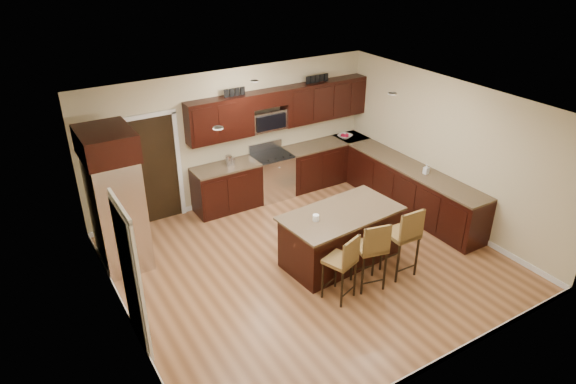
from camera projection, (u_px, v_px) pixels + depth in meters
floor at (310, 263)px, 8.61m from camera, size 6.00×6.00×0.00m
ceiling at (313, 108)px, 7.37m from camera, size 6.00×6.00×0.00m
wall_back at (234, 137)px, 10.08m from camera, size 6.00×0.00×6.00m
wall_left at (118, 247)px, 6.60m from camera, size 0.00×5.50×5.50m
wall_right at (448, 152)px, 9.38m from camera, size 0.00×5.50×5.50m
base_cabinets at (349, 180)px, 10.38m from camera, size 4.02×3.96×0.92m
upper_cabinets at (283, 107)px, 10.21m from camera, size 4.00×0.33×0.80m
range at (272, 175)px, 10.57m from camera, size 0.76×0.64×1.11m
microwave at (267, 120)px, 10.16m from camera, size 0.76×0.31×0.40m
doorway at (154, 170)px, 9.45m from camera, size 0.85×0.03×2.06m
pantry_door at (130, 279)px, 6.53m from camera, size 0.03×0.80×2.04m
letter_decor at (277, 85)px, 9.94m from camera, size 2.20×0.03×0.15m
island at (340, 238)px, 8.50m from camera, size 2.05×1.19×0.92m
stool_left at (344, 261)px, 7.48m from camera, size 0.52×0.52×1.09m
stool_mid at (372, 248)px, 7.69m from camera, size 0.52×0.52×1.17m
stool_right at (405, 234)px, 7.97m from camera, size 0.47×0.47×1.22m
refrigerator at (115, 198)px, 8.10m from camera, size 0.79×1.02×2.35m
floor_mat at (333, 207)px, 10.33m from camera, size 0.89×0.62×0.01m
fruit_bowl at (345, 136)px, 11.20m from camera, size 0.39×0.39×0.07m
soap_bottle at (426, 169)px, 9.53m from camera, size 0.09×0.09×0.19m
canister_tall at (229, 161)px, 9.88m from camera, size 0.12×0.12×0.20m
canister_short at (232, 161)px, 9.92m from camera, size 0.11×0.11×0.15m
island_jar at (316, 218)px, 8.02m from camera, size 0.10×0.10×0.10m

